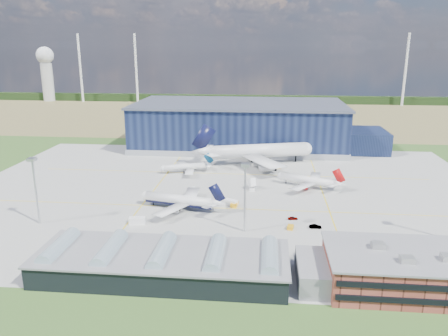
# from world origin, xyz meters

# --- Properties ---
(ground) EXTENTS (600.00, 600.00, 0.00)m
(ground) POSITION_xyz_m (0.00, 0.00, 0.00)
(ground) COLOR #335821
(ground) RESTS_ON ground
(apron) EXTENTS (220.00, 160.00, 0.08)m
(apron) POSITION_xyz_m (0.00, 10.00, 0.03)
(apron) COLOR gray
(apron) RESTS_ON ground
(farmland) EXTENTS (600.00, 220.00, 0.01)m
(farmland) POSITION_xyz_m (0.00, 220.00, 0.00)
(farmland) COLOR olive
(farmland) RESTS_ON ground
(treeline) EXTENTS (600.00, 8.00, 8.00)m
(treeline) POSITION_xyz_m (0.00, 300.00, 4.00)
(treeline) COLOR black
(treeline) RESTS_ON ground
(horizon_dressing) EXTENTS (440.20, 18.00, 70.00)m
(horizon_dressing) POSITION_xyz_m (-191.30, 294.39, 34.20)
(horizon_dressing) COLOR white
(horizon_dressing) RESTS_ON ground
(hangar) EXTENTS (145.00, 62.00, 26.10)m
(hangar) POSITION_xyz_m (2.81, 94.80, 11.62)
(hangar) COLOR #101836
(hangar) RESTS_ON ground
(ops_building) EXTENTS (46.00, 23.00, 10.90)m
(ops_building) POSITION_xyz_m (55.01, -60.00, 4.79)
(ops_building) COLOR brown
(ops_building) RESTS_ON ground
(glass_concourse) EXTENTS (78.00, 23.00, 8.60)m
(glass_concourse) POSITION_xyz_m (-6.45, -60.00, 3.69)
(glass_concourse) COLOR black
(glass_concourse) RESTS_ON ground
(light_mast_west) EXTENTS (2.60, 2.60, 23.00)m
(light_mast_west) POSITION_xyz_m (-60.00, -30.00, 15.43)
(light_mast_west) COLOR #B9BCC1
(light_mast_west) RESTS_ON ground
(light_mast_center) EXTENTS (2.60, 2.60, 23.00)m
(light_mast_center) POSITION_xyz_m (10.00, -30.00, 15.43)
(light_mast_center) COLOR #B9BCC1
(light_mast_center) RESTS_ON ground
(airliner_navy) EXTENTS (40.97, 40.42, 11.13)m
(airliner_navy) POSITION_xyz_m (-15.22, -12.00, 5.57)
(airliner_navy) COLOR white
(airliner_navy) RESTS_ON ground
(airliner_red) EXTENTS (39.88, 39.55, 9.91)m
(airliner_red) POSITION_xyz_m (34.10, 18.66, 4.96)
(airliner_red) COLOR white
(airliner_red) RESTS_ON ground
(airliner_widebody) EXTENTS (78.59, 77.64, 20.84)m
(airliner_widebody) POSITION_xyz_m (12.54, 55.00, 10.42)
(airliner_widebody) COLOR white
(airliner_widebody) RESTS_ON ground
(airliner_regional) EXTENTS (33.91, 33.58, 8.61)m
(airliner_regional) POSITION_xyz_m (-21.82, 35.68, 4.30)
(airliner_regional) COLOR white
(airliner_regional) RESTS_ON ground
(gse_tug_a) EXTENTS (3.05, 4.24, 1.61)m
(gse_tug_a) POSITION_xyz_m (5.05, -7.50, 0.81)
(gse_tug_a) COLOR #E9A214
(gse_tug_a) RESTS_ON ground
(gse_tug_b) EXTENTS (2.44, 3.19, 1.25)m
(gse_tug_b) POSITION_xyz_m (25.00, -26.72, 0.62)
(gse_tug_b) COLOR #E9A214
(gse_tug_b) RESTS_ON ground
(gse_van_a) EXTENTS (5.77, 3.15, 2.40)m
(gse_van_a) POSITION_xyz_m (-26.54, -27.37, 1.20)
(gse_van_a) COLOR white
(gse_van_a) RESTS_ON ground
(gse_van_b) EXTENTS (5.63, 4.70, 2.36)m
(gse_van_b) POSITION_xyz_m (3.64, -6.83, 1.18)
(gse_van_b) COLOR white
(gse_van_b) RESTS_ON ground
(gse_tug_c) EXTENTS (2.99, 3.91, 1.51)m
(gse_tug_c) POSITION_xyz_m (22.20, 47.42, 0.76)
(gse_tug_c) COLOR #E9A214
(gse_tug_c) RESTS_ON ground
(gse_cart_b) EXTENTS (3.72, 3.92, 1.42)m
(gse_cart_b) POSITION_xyz_m (-13.17, 8.88, 0.71)
(gse_cart_b) COLOR white
(gse_cart_b) RESTS_ON ground
(gse_van_c) EXTENTS (5.69, 4.29, 2.47)m
(gse_van_c) POSITION_xyz_m (34.11, -46.00, 1.23)
(gse_van_c) COLOR white
(gse_van_c) RESTS_ON ground
(airstair) EXTENTS (3.22, 5.52, 3.32)m
(airstair) POSITION_xyz_m (10.94, 13.63, 1.66)
(airstair) COLOR white
(airstair) RESTS_ON ground
(car_a) EXTENTS (3.63, 1.97, 1.17)m
(car_a) POSITION_xyz_m (26.24, -18.48, 0.59)
(car_a) COLOR #99999E
(car_a) RESTS_ON ground
(car_b) EXTENTS (4.11, 1.57, 1.34)m
(car_b) POSITION_xyz_m (33.30, -25.29, 0.67)
(car_b) COLOR #99999E
(car_b) RESTS_ON ground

